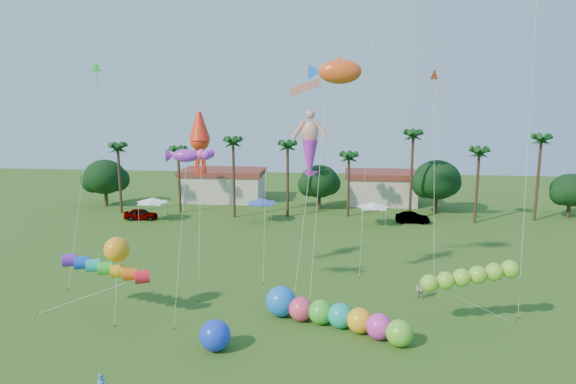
# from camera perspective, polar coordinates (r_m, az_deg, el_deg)

# --- Properties ---
(ground) EXTENTS (160.00, 160.00, 0.00)m
(ground) POSITION_cam_1_polar(r_m,az_deg,el_deg) (30.96, -1.93, -20.18)
(ground) COLOR #285116
(ground) RESTS_ON ground
(tree_line) EXTENTS (69.46, 8.91, 11.00)m
(tree_line) POSITION_cam_1_polar(r_m,az_deg,el_deg) (71.29, 5.53, 1.23)
(tree_line) COLOR #3A2819
(tree_line) RESTS_ON ground
(buildings_row) EXTENTS (35.00, 7.00, 4.00)m
(buildings_row) POSITION_cam_1_polar(r_m,az_deg,el_deg) (77.88, 0.61, 0.38)
(buildings_row) COLOR beige
(buildings_row) RESTS_ON ground
(tent_row) EXTENTS (31.00, 4.00, 0.60)m
(tent_row) POSITION_cam_1_polar(r_m,az_deg,el_deg) (64.75, -3.01, -1.06)
(tent_row) COLOR white
(tent_row) RESTS_ON ground
(car_a) EXTENTS (4.40, 2.15, 1.45)m
(car_a) POSITION_cam_1_polar(r_m,az_deg,el_deg) (69.44, -16.03, -2.38)
(car_a) COLOR #4C4C54
(car_a) RESTS_ON ground
(car_b) EXTENTS (4.27, 1.68, 1.38)m
(car_b) POSITION_cam_1_polar(r_m,az_deg,el_deg) (66.85, 13.65, -2.79)
(car_b) COLOR #4C4C54
(car_b) RESTS_ON ground
(spectator_b) EXTENTS (0.99, 1.01, 1.63)m
(spectator_b) POSITION_cam_1_polar(r_m,az_deg,el_deg) (42.56, 14.50, -10.42)
(spectator_b) COLOR #ABA18F
(spectator_b) RESTS_ON ground
(caterpillar_inflatable) EXTENTS (10.43, 6.20, 2.24)m
(caterpillar_inflatable) POSITION_cam_1_polar(r_m,az_deg,el_deg) (36.71, 4.73, -13.39)
(caterpillar_inflatable) COLOR #ED3E60
(caterpillar_inflatable) RESTS_ON ground
(blue_ball) EXTENTS (2.00, 2.00, 2.00)m
(blue_ball) POSITION_cam_1_polar(r_m,az_deg,el_deg) (33.88, -8.12, -15.50)
(blue_ball) COLOR blue
(blue_ball) RESTS_ON ground
(rainbow_tube) EXTENTS (10.12, 2.48, 3.79)m
(rainbow_tube) POSITION_cam_1_polar(r_m,az_deg,el_deg) (38.68, -18.32, -8.86)
(rainbow_tube) COLOR red
(rainbow_tube) RESTS_ON ground
(green_worm) EXTENTS (9.69, 3.73, 3.97)m
(green_worm) POSITION_cam_1_polar(r_m,az_deg,el_deg) (36.94, 15.42, -9.77)
(green_worm) COLOR #80CF2E
(green_worm) RESTS_ON ground
(orange_ball_kite) EXTENTS (2.25, 2.48, 6.11)m
(orange_ball_kite) POSITION_cam_1_polar(r_m,az_deg,el_deg) (38.29, -18.49, -6.08)
(orange_ball_kite) COLOR #FF9F14
(orange_ball_kite) RESTS_ON ground
(merman_kite) EXTENTS (2.46, 4.83, 14.36)m
(merman_kite) POSITION_cam_1_polar(r_m,az_deg,el_deg) (39.79, 2.45, 4.86)
(merman_kite) COLOR #DD8F7E
(merman_kite) RESTS_ON ground
(fish_kite) EXTENTS (5.11, 6.75, 18.68)m
(fish_kite) POSITION_cam_1_polar(r_m,az_deg,el_deg) (39.96, 5.80, 13.15)
(fish_kite) COLOR #F3531B
(fish_kite) RESTS_ON ground
(squid_kite) EXTENTS (2.16, 4.65, 14.74)m
(squid_kite) POSITION_cam_1_polar(r_m,az_deg,el_deg) (42.17, -9.77, 5.59)
(squid_kite) COLOR red
(squid_kite) RESTS_ON ground
(lobster_kite) EXTENTS (3.49, 4.33, 12.35)m
(lobster_kite) POSITION_cam_1_polar(r_m,az_deg,el_deg) (37.19, -11.27, 3.99)
(lobster_kite) COLOR #B12AD4
(lobster_kite) RESTS_ON ground
(delta_kite_red) EXTENTS (1.04, 5.46, 18.10)m
(delta_kite_red) POSITION_cam_1_polar(r_m,az_deg,el_deg) (45.76, 15.95, 11.90)
(delta_kite_red) COLOR #F6471B
(delta_kite_red) RESTS_ON ground
(delta_kite_green) EXTENTS (2.13, 4.77, 18.69)m
(delta_kite_green) POSITION_cam_1_polar(r_m,az_deg,el_deg) (47.50, -20.62, 12.19)
(delta_kite_green) COLOR #35E143
(delta_kite_green) RESTS_ON ground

